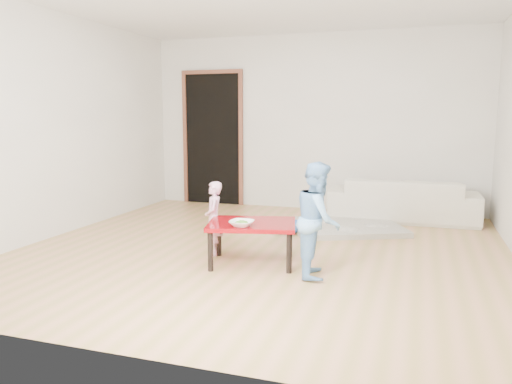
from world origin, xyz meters
The scene contains 13 objects.
floor centered at (0.00, 0.00, 0.00)m, with size 5.00×5.00×0.01m, color #AB8A49.
back_wall centered at (0.00, 2.50, 1.30)m, with size 5.00×0.02×2.60m, color beige.
left_wall centered at (-2.50, 0.00, 1.30)m, with size 0.02×5.00×2.60m, color beige.
doorway centered at (-1.60, 2.48, 1.02)m, with size 1.02×0.08×2.11m, color brown, non-canonical shape.
sofa centered at (1.36, 2.05, 0.28)m, with size 1.94×0.76×0.57m, color beige.
cushion centered at (1.11, 1.90, 0.43)m, with size 0.41×0.36×0.11m, color #E45819.
red_table centered at (0.06, -0.51, 0.20)m, with size 0.82×0.61×0.41m, color maroon, non-canonical shape.
bowl centered at (0.03, -0.71, 0.44)m, with size 0.22×0.22×0.05m, color white.
broccoli centered at (0.03, -0.71, 0.44)m, with size 0.12×0.12×0.06m, color #2D5919, non-canonical shape.
child_pink centered at (-0.41, -0.32, 0.38)m, with size 0.27×0.18×0.75m, color pink.
child_blue centered at (0.72, -0.66, 0.51)m, with size 0.49×0.39×1.02m, color #699DF3.
basin centered at (0.06, 0.85, 0.06)m, with size 0.40×0.40×0.12m, color #3064B8.
blanket centered at (0.71, 1.24, 0.03)m, with size 1.31×1.09×0.07m, color beige, non-canonical shape.
Camera 1 is at (1.54, -4.89, 1.42)m, focal length 35.00 mm.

